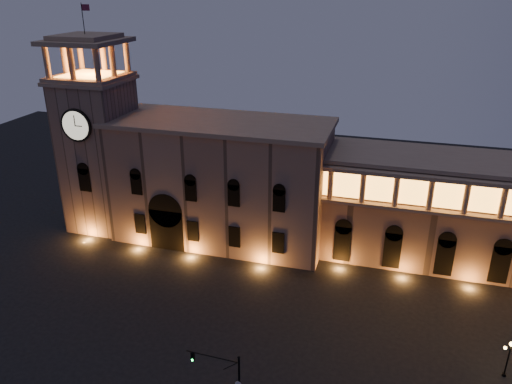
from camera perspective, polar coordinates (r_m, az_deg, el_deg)
ground at (r=57.14m, az=-9.63°, el=-15.18°), size 160.00×160.00×0.00m
government_building at (r=71.08m, az=-4.13°, el=1.25°), size 30.80×12.80×17.60m
clock_tower at (r=77.14m, az=-17.47°, el=4.92°), size 9.80×9.80×32.40m
colonnade_wing at (r=70.40m, az=23.60°, el=-2.22°), size 40.60×11.50×14.50m
traffic_light at (r=45.17m, az=-3.00°, el=-21.10°), size 4.99×0.53×6.84m
street_lamp_near at (r=54.95m, az=26.91°, el=-16.38°), size 1.38×0.41×3.98m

